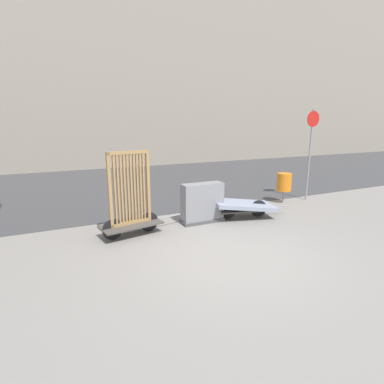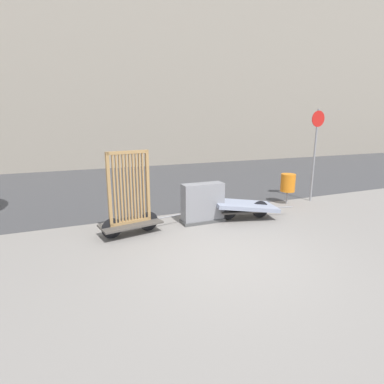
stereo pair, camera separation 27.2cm
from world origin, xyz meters
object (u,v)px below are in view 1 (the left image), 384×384
Objects in this scene: bike_cart_with_mattress at (243,206)px; trash_bin at (284,182)px; bike_cart_with_bedframe at (131,206)px; sign_post at (311,144)px; utility_cabinet at (202,204)px.

bike_cart_with_mattress is 2.37× the size of trash_bin.
bike_cart_with_mattress is at bearing -159.67° from trash_bin.
bike_cart_with_mattress is (3.05, -0.00, -0.35)m from bike_cart_with_bedframe.
sign_post is (0.98, -0.01, 1.17)m from trash_bin.
sign_post is (3.04, 0.76, 1.50)m from bike_cart_with_mattress.
utility_cabinet reaches higher than bike_cart_with_mattress.
trash_bin is at bearing -2.25° from bike_cart_with_bedframe.
bike_cart_with_bedframe is 0.72× the size of sign_post.
sign_post is at bearing 25.63° from bike_cart_with_mattress.
bike_cart_with_bedframe is 3.07m from bike_cart_with_mattress.
utility_cabinet is at bearing -171.89° from sign_post.
sign_post is at bearing -0.37° from trash_bin.
trash_bin is 1.53m from sign_post.
bike_cart_with_bedframe reaches higher than bike_cart_with_mattress.
bike_cart_with_mattress is 2.00× the size of utility_cabinet.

